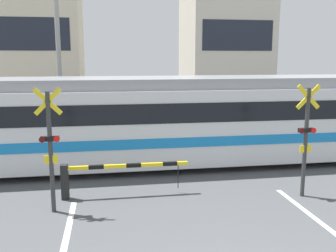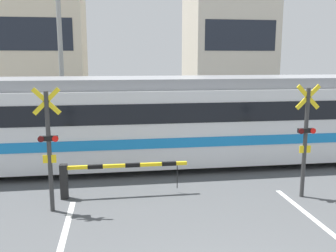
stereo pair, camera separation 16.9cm
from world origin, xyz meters
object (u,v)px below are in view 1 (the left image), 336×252
commuter_train (149,119)px  pedestrian (135,115)px  crossing_signal_right (306,136)px  crossing_barrier_near (99,173)px  crossing_signal_left (50,145)px  crossing_barrier_far (205,130)px

commuter_train → pedestrian: commuter_train is taller
crossing_signal_right → pedestrian: crossing_signal_right is taller
crossing_barrier_near → commuter_train: bearing=59.7°
crossing_barrier_near → pedestrian: pedestrian is taller
commuter_train → crossing_signal_left: commuter_train is taller
crossing_signal_right → crossing_barrier_near: bearing=171.5°
commuter_train → crossing_barrier_near: (-1.72, -2.95, -1.01)m
crossing_signal_left → pedestrian: bearing=73.7°
crossing_barrier_near → crossing_barrier_far: (4.50, 5.60, 0.00)m
commuter_train → crossing_barrier_far: size_ratio=6.23×
crossing_barrier_near → crossing_barrier_far: same height
crossing_signal_left → crossing_signal_right: (6.73, 0.00, 0.00)m
crossing_barrier_near → pedestrian: size_ratio=2.10×
crossing_signal_left → pedestrian: (2.77, 9.46, -0.76)m
pedestrian → crossing_barrier_near: bearing=-100.8°
commuter_train → crossing_barrier_near: 3.56m
crossing_barrier_near → pedestrian: bearing=79.2°
crossing_signal_right → crossing_signal_left: bearing=180.0°
commuter_train → pedestrian: (-0.07, 5.68, -0.72)m
crossing_signal_left → crossing_signal_right: size_ratio=1.00×
crossing_signal_left → crossing_signal_right: same height
commuter_train → crossing_signal_right: bearing=-44.2°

